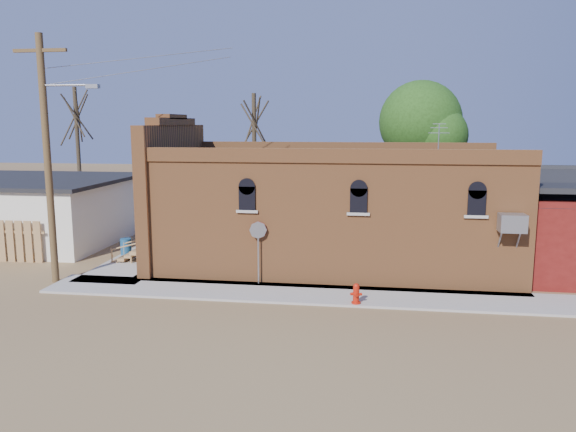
# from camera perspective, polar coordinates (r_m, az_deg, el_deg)

# --- Properties ---
(ground) EXTENTS (120.00, 120.00, 0.00)m
(ground) POSITION_cam_1_polar(r_m,az_deg,el_deg) (18.94, -2.36, -8.68)
(ground) COLOR brown
(ground) RESTS_ON ground
(sidewalk_south) EXTENTS (19.00, 2.20, 0.08)m
(sidewalk_south) POSITION_cam_1_polar(r_m,az_deg,el_deg) (19.57, 2.49, -7.95)
(sidewalk_south) COLOR #9E9991
(sidewalk_south) RESTS_ON ground
(sidewalk_west) EXTENTS (2.60, 10.00, 0.08)m
(sidewalk_west) POSITION_cam_1_polar(r_m,az_deg,el_deg) (26.23, -13.57, -3.71)
(sidewalk_west) COLOR #9E9991
(sidewalk_west) RESTS_ON ground
(brick_bar) EXTENTS (16.40, 7.97, 6.30)m
(brick_bar) POSITION_cam_1_polar(r_m,az_deg,el_deg) (23.51, 4.01, 0.73)
(brick_bar) COLOR #A25F31
(brick_bar) RESTS_ON ground
(utility_pole) EXTENTS (3.12, 0.26, 9.00)m
(utility_pole) POSITION_cam_1_polar(r_m,az_deg,el_deg) (22.14, -23.15, 5.80)
(utility_pole) COLOR #513E20
(utility_pole) RESTS_ON ground
(tree_bare_near) EXTENTS (2.80, 2.80, 7.65)m
(tree_bare_near) POSITION_cam_1_polar(r_m,az_deg,el_deg) (31.34, -3.47, 9.55)
(tree_bare_near) COLOR #413525
(tree_bare_near) RESTS_ON ground
(tree_bare_far) EXTENTS (2.80, 2.80, 8.16)m
(tree_bare_far) POSITION_cam_1_polar(r_m,az_deg,el_deg) (36.13, -20.73, 9.58)
(tree_bare_far) COLOR #413525
(tree_bare_far) RESTS_ON ground
(tree_leafy) EXTENTS (4.40, 4.40, 8.15)m
(tree_leafy) POSITION_cam_1_polar(r_m,az_deg,el_deg) (31.30, 13.30, 9.27)
(tree_leafy) COLOR #413525
(tree_leafy) RESTS_ON ground
(fire_hydrant) EXTENTS (0.40, 0.40, 0.68)m
(fire_hydrant) POSITION_cam_1_polar(r_m,az_deg,el_deg) (18.51, 6.94, -7.83)
(fire_hydrant) COLOR #B5190A
(fire_hydrant) RESTS_ON sidewalk_south
(stop_sign) EXTENTS (0.62, 0.21, 2.31)m
(stop_sign) POSITION_cam_1_polar(r_m,az_deg,el_deg) (20.28, -3.04, -2.04)
(stop_sign) COLOR gray
(stop_sign) RESTS_ON sidewalk_south
(trash_barrel) EXTENTS (0.57, 0.57, 0.74)m
(trash_barrel) POSITION_cam_1_polar(r_m,az_deg,el_deg) (26.00, -16.14, -3.02)
(trash_barrel) COLOR navy
(trash_barrel) RESTS_ON sidewalk_west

